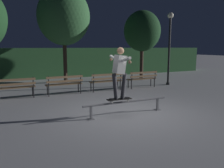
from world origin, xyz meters
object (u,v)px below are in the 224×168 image
Objects in this scene: park_bench_leftmost at (15,86)px; park_bench_right_center at (107,80)px; skateboard at (119,99)px; tree_far_right at (142,31)px; lamp_post_right at (170,39)px; grind_rail at (127,104)px; tree_behind_benches at (64,16)px; skateboarder at (120,69)px; park_bench_left_center at (64,83)px; park_bench_rightmost at (142,77)px.

park_bench_leftmost and park_bench_right_center have the same top height.
tree_far_right is (4.75, 6.26, 2.54)m from skateboard.
park_bench_leftmost is 8.11m from lamp_post_right.
grind_rail is 0.53× the size of tree_behind_benches.
skateboarder is 0.29× the size of tree_behind_benches.
park_bench_left_center is 0.41× the size of lamp_post_right.
park_bench_leftmost reaches higher than grind_rail.
skateboarder reaches higher than park_bench_left_center.
park_bench_right_center is at bearing 72.02° from skateboarder.
lamp_post_right reaches higher than park_bench_rightmost.
park_bench_left_center is 0.37× the size of tree_far_right.
park_bench_right_center is at bearing 0.00° from park_bench_leftmost.
grind_rail is 3.90m from park_bench_left_center.
park_bench_rightmost is 3.86m from tree_far_right.
park_bench_rightmost is at bearing 0.00° from park_bench_left_center.
park_bench_rightmost is 2.68m from lamp_post_right.
grind_rail is 4.79m from park_bench_rightmost.
park_bench_rightmost is (3.23, 3.75, 0.03)m from skateboard.
lamp_post_right is at bearing 3.51° from park_bench_right_center.
skateboarder is (-0.25, -0.00, 1.10)m from grind_rail.
park_bench_rightmost is 0.41× the size of lamp_post_right.
park_bench_leftmost is 0.37× the size of tree_far_right.
skateboard is 0.18× the size of tree_far_right.
tree_far_right reaches higher than skateboard.
park_bench_left_center is at bearing -177.70° from lamp_post_right.
tree_far_right is (4.75, 6.26, 1.60)m from skateboarder.
lamp_post_right reaches higher than park_bench_left_center.
tree_behind_benches is (-4.65, 0.98, 0.75)m from tree_far_right.
skateboarder is 0.97× the size of park_bench_left_center.
skateboard is at bearing 177.80° from skateboarder.
skateboard is 0.49× the size of park_bench_rightmost.
park_bench_leftmost is at bearing 129.29° from grind_rail.
tree_behind_benches is at bearing 50.18° from park_bench_leftmost.
tree_behind_benches reaches higher than skateboard.
park_bench_left_center is 6.59m from tree_far_right.
skateboard is 4.68m from park_bench_leftmost.
park_bench_rightmost is at bearing -48.15° from tree_behind_benches.
skateboarder is at bearing -90.80° from tree_behind_benches.
tree_far_right is 0.79× the size of tree_behind_benches.
park_bench_rightmost is 5.71m from tree_behind_benches.
park_bench_rightmost is at bearing 49.21° from skateboard.
tree_behind_benches is at bearing 131.85° from park_bench_rightmost.
park_bench_rightmost is (4.03, 0.00, 0.00)m from park_bench_left_center.
skateboarder is (0.00, -0.00, 0.94)m from skateboard.
lamp_post_right is at bearing 2.30° from park_bench_left_center.
park_bench_right_center reaches higher than grind_rail.
skateboarder is at bearing -179.97° from grind_rail.
park_bench_leftmost is 0.30× the size of tree_behind_benches.
tree_far_right reaches higher than park_bench_right_center.
lamp_post_right is (5.06, 3.98, 1.98)m from skateboard.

